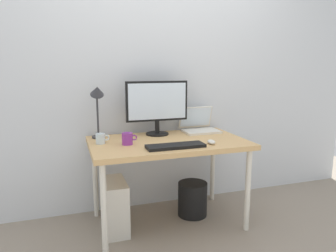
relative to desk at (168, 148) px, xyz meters
name	(u,v)px	position (x,y,z in m)	size (l,w,h in m)	color
ground_plane	(168,222)	(0.00, 0.00, -0.66)	(6.00, 6.00, 0.00)	gray
back_wall	(153,68)	(0.00, 0.44, 0.64)	(4.40, 0.04, 2.60)	silver
desk	(168,148)	(0.00, 0.00, 0.00)	(1.26, 0.75, 0.72)	tan
monitor	(157,104)	(-0.02, 0.24, 0.33)	(0.55, 0.20, 0.47)	black
laptop	(199,125)	(0.39, 0.26, 0.12)	(0.32, 0.29, 0.22)	silver
desk_lamp	(97,99)	(-0.53, 0.24, 0.40)	(0.11, 0.16, 0.47)	#333338
keyboard	(176,146)	(-0.02, -0.24, 0.08)	(0.44, 0.14, 0.02)	black
mouse	(211,142)	(0.28, -0.22, 0.08)	(0.06, 0.09, 0.03)	silver
coffee_mug	(128,139)	(-0.34, -0.03, 0.11)	(0.12, 0.08, 0.09)	purple
glass_cup	(101,139)	(-0.53, 0.06, 0.10)	(0.11, 0.07, 0.08)	silver
computer_tower	(115,206)	(-0.45, 0.01, -0.45)	(0.18, 0.36, 0.42)	silver
wastebasket	(192,199)	(0.25, 0.07, -0.51)	(0.26, 0.26, 0.30)	black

